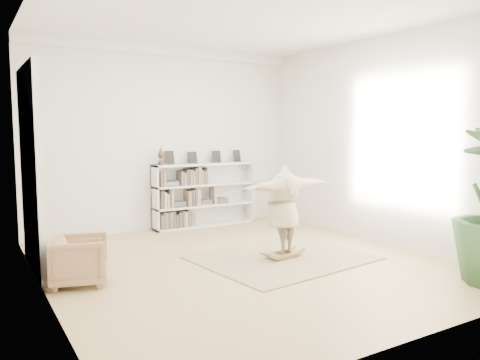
{
  "coord_description": "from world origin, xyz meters",
  "views": [
    {
      "loc": [
        -3.53,
        -5.79,
        1.96
      ],
      "look_at": [
        0.16,
        0.4,
        1.2
      ],
      "focal_mm": 35.0,
      "sensor_mm": 36.0,
      "label": 1
    }
  ],
  "objects_px": {
    "bookshelf": "(204,195)",
    "person": "(283,207)",
    "rocker_board": "(283,254)",
    "armchair": "(80,260)"
  },
  "relations": [
    {
      "from": "armchair",
      "to": "rocker_board",
      "type": "height_order",
      "value": "armchair"
    },
    {
      "from": "bookshelf",
      "to": "person",
      "type": "bearing_deg",
      "value": -91.81
    },
    {
      "from": "armchair",
      "to": "rocker_board",
      "type": "distance_m",
      "value": 2.98
    },
    {
      "from": "rocker_board",
      "to": "armchair",
      "type": "bearing_deg",
      "value": 166.44
    },
    {
      "from": "bookshelf",
      "to": "person",
      "type": "height_order",
      "value": "bookshelf"
    },
    {
      "from": "armchair",
      "to": "bookshelf",
      "type": "bearing_deg",
      "value": -33.65
    },
    {
      "from": "bookshelf",
      "to": "rocker_board",
      "type": "height_order",
      "value": "bookshelf"
    },
    {
      "from": "bookshelf",
      "to": "rocker_board",
      "type": "distance_m",
      "value": 2.94
    },
    {
      "from": "rocker_board",
      "to": "person",
      "type": "distance_m",
      "value": 0.74
    },
    {
      "from": "bookshelf",
      "to": "rocker_board",
      "type": "xyz_separation_m",
      "value": [
        -0.09,
        -2.89,
        -0.57
      ]
    }
  ]
}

